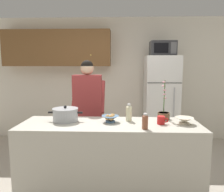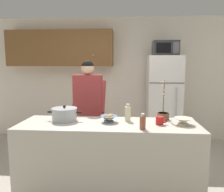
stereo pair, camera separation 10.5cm
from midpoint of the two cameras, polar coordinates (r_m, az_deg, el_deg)
back_wall_unit at (r=4.80m, az=-1.10°, el=6.11°), size 6.00×0.48×2.60m
kitchen_island at (r=2.78m, az=0.24°, el=-16.25°), size 2.12×0.68×0.92m
refrigerator at (r=4.50m, az=13.78°, el=-1.37°), size 0.64×0.68×1.78m
microwave at (r=4.44m, az=14.27°, el=11.83°), size 0.48×0.37×0.28m
person_near_pot at (r=3.36m, az=-5.27°, el=-1.54°), size 0.51×0.42×1.68m
cooking_pot at (r=2.79m, az=-11.11°, el=-4.66°), size 0.42×0.31×0.20m
coffee_mug at (r=2.63m, az=13.40°, el=-6.20°), size 0.13×0.09×0.10m
bread_bowl at (r=2.66m, az=0.37°, el=-5.74°), size 0.21×0.21×0.10m
empty_bowl at (r=2.70m, az=19.00°, el=-6.08°), size 0.21×0.21×0.08m
bottle_near_edge at (r=2.40m, az=9.19°, el=-6.55°), size 0.07×0.07×0.17m
bottle_mid_counter at (r=2.72m, az=5.18°, el=-4.33°), size 0.07×0.07×0.21m
potted_orchid at (r=2.88m, az=14.10°, el=-4.54°), size 0.15×0.15×0.50m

